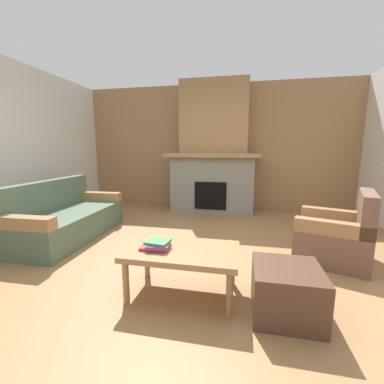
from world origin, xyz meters
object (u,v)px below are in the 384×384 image
Objects in this scene: fireplace at (213,156)px; coffee_table at (182,254)px; armchair at (336,236)px; couch at (65,219)px; ottoman at (286,291)px.

coffee_table is at bearing -87.86° from fireplace.
coffee_table is (-1.62, -1.04, 0.08)m from armchair.
couch is at bearing -131.81° from fireplace.
armchair is at bearing -0.50° from couch.
coffee_table is 1.92× the size of ottoman.
couch reaches higher than coffee_table.
couch is at bearing 179.50° from armchair.
fireplace reaches higher than ottoman.
fireplace is 1.48× the size of couch.
fireplace is 3.64m from ottoman.
ottoman is at bearing -73.45° from fireplace.
ottoman is (0.88, -0.12, -0.18)m from coffee_table.
coffee_table is at bearing -27.45° from couch.
couch is 2.33m from coffee_table.
couch reaches higher than ottoman.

